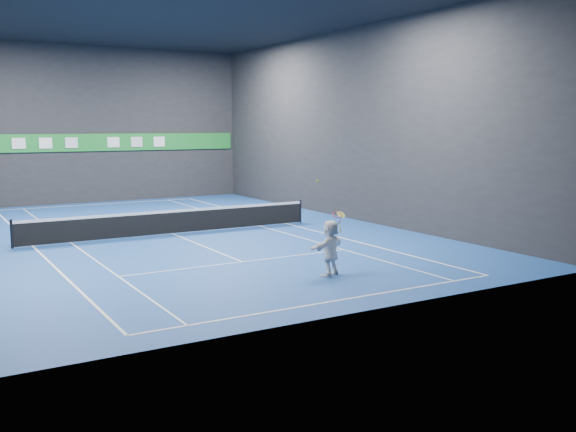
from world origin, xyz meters
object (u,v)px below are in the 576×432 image
player (330,248)px  tennis_net (173,221)px  tennis_ball (318,181)px  tennis_racket (338,217)px

player → tennis_net: bearing=-106.1°
tennis_net → tennis_ball: bearing=-83.5°
tennis_ball → tennis_net: 9.64m
tennis_net → tennis_racket: size_ratio=18.50×
player → tennis_racket: size_ratio=2.48×
tennis_net → tennis_racket: (1.72, -9.41, 1.21)m
player → tennis_ball: tennis_ball is taller
tennis_ball → tennis_racket: size_ratio=0.10×
player → tennis_racket: 0.96m
player → tennis_net: (-1.41, 9.46, -0.30)m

